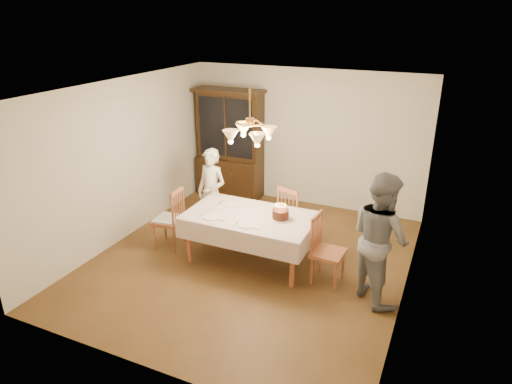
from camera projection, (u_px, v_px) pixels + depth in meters
The scene contains 14 objects.
ground at pixel (251, 260), 6.99m from camera, with size 5.00×5.00×0.00m, color #503317.
room_shell at pixel (250, 162), 6.40m from camera, with size 5.00×5.00×5.00m.
dining_table at pixel (250, 220), 6.73m from camera, with size 1.90×1.10×0.76m.
china_hutch at pixel (230, 146), 9.08m from camera, with size 1.38×0.54×2.16m.
chair_far_side at pixel (294, 218), 7.34m from camera, with size 0.55×0.54×1.00m.
chair_left_end at pixel (169, 220), 7.24m from camera, with size 0.47×0.49×1.00m.
chair_right_end at pixel (327, 253), 6.28m from camera, with size 0.44×0.46×1.00m.
elderly_woman at pixel (212, 193), 7.54m from camera, with size 0.55×0.36×1.50m, color #EBE2C6.
adult_in_grey at pixel (380, 238), 5.79m from camera, with size 0.85×0.66×1.75m, color slate.
birthday_cake at pixel (280, 215), 6.55m from camera, with size 0.30×0.30×0.23m.
place_setting_near_left at pixel (213, 217), 6.62m from camera, with size 0.41×0.27×0.02m.
place_setting_near_right at pixel (248, 225), 6.37m from camera, with size 0.39×0.24×0.02m.
place_setting_far_left at pixel (230, 204), 7.06m from camera, with size 0.38×0.23×0.02m.
chandelier at pixel (250, 134), 6.25m from camera, with size 0.62×0.62×0.73m.
Camera 1 is at (2.58, -5.52, 3.57)m, focal length 32.00 mm.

